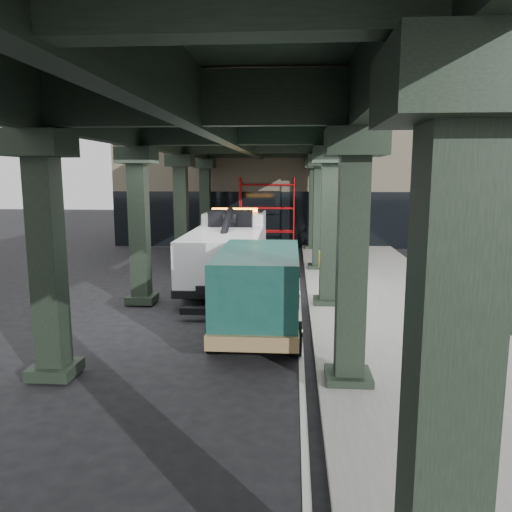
% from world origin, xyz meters
% --- Properties ---
extents(ground, '(90.00, 90.00, 0.00)m').
position_xyz_m(ground, '(0.00, 0.00, 0.00)').
color(ground, black).
rests_on(ground, ground).
extents(sidewalk, '(5.00, 40.00, 0.15)m').
position_xyz_m(sidewalk, '(4.50, 2.00, 0.07)').
color(sidewalk, gray).
rests_on(sidewalk, ground).
extents(lane_stripe, '(0.12, 38.00, 0.01)m').
position_xyz_m(lane_stripe, '(1.70, 2.00, 0.01)').
color(lane_stripe, silver).
rests_on(lane_stripe, ground).
extents(viaduct, '(7.40, 32.00, 6.40)m').
position_xyz_m(viaduct, '(-0.40, 2.00, 5.46)').
color(viaduct, black).
rests_on(viaduct, ground).
extents(building, '(22.00, 10.00, 8.00)m').
position_xyz_m(building, '(2.00, 20.00, 4.00)').
color(building, '#C6B793').
rests_on(building, ground).
extents(scaffolding, '(3.08, 0.88, 4.00)m').
position_xyz_m(scaffolding, '(0.00, 14.64, 2.11)').
color(scaffolding, red).
rests_on(scaffolding, ground).
extents(tow_truck, '(2.81, 8.97, 2.92)m').
position_xyz_m(tow_truck, '(-0.94, 5.39, 1.43)').
color(tow_truck, black).
rests_on(tow_truck, ground).
extents(towed_van, '(2.25, 5.54, 2.24)m').
position_xyz_m(towed_van, '(0.60, -0.57, 1.21)').
color(towed_van, '#13463D').
rests_on(towed_van, ground).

